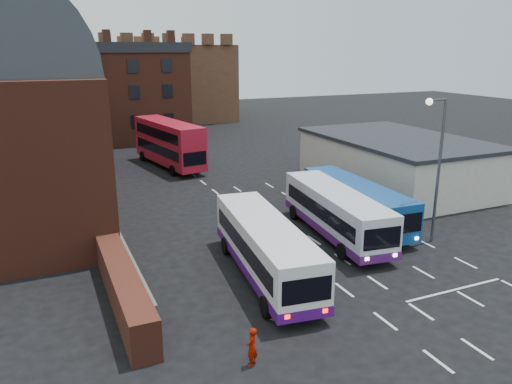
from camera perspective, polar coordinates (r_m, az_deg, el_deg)
name	(u,v)px	position (r m, az deg, el deg)	size (l,w,h in m)	color
ground	(335,283)	(26.11, 9.07, -10.27)	(180.00, 180.00, 0.00)	black
forecourt_wall	(124,288)	(24.11, -14.88, -10.59)	(1.20, 10.00, 1.80)	#602B1E
cream_building	(396,161)	(44.65, 15.74, 3.42)	(10.40, 16.40, 4.25)	beige
brick_terrace	(95,98)	(66.11, -17.96, 10.14)	(22.00, 10.00, 11.00)	brown
castle_keep	(154,82)	(87.73, -11.57, 12.21)	(22.00, 22.00, 12.00)	brown
bus_white_outbound	(265,245)	(25.79, 1.05, -6.06)	(3.80, 11.27, 3.01)	white
bus_white_inbound	(336,210)	(31.67, 9.09, -2.03)	(3.70, 11.13, 2.98)	silver
bus_blue	(356,200)	(34.04, 11.36, -0.95)	(3.01, 10.67, 2.89)	navy
bus_red_double	(169,143)	(50.58, -9.94, 5.54)	(4.45, 11.69, 4.57)	red
street_lamp	(437,157)	(31.22, 19.97, 3.73)	(1.78, 0.57, 8.85)	#4A4B4D
pedestrian_red	(252,347)	(19.49, -0.48, -17.29)	(0.57, 0.37, 1.57)	#8A0F00
pedestrian_beige	(273,303)	(22.41, 2.01, -12.61)	(0.73, 0.57, 1.49)	beige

